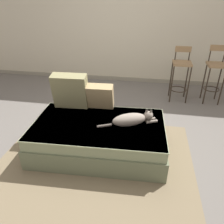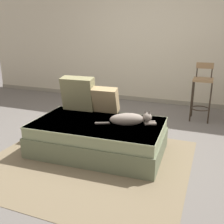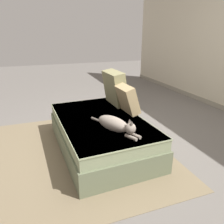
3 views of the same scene
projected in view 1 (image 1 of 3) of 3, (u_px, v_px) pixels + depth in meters
ground_plane at (105, 133)px, 3.20m from camera, size 16.00×16.00×0.00m
wall_back_panel at (126, 20)px, 4.52m from camera, size 8.00×0.10×2.60m
wall_baseboard_trim at (124, 79)px, 5.08m from camera, size 8.00×0.02×0.09m
area_rug at (94, 165)px, 2.60m from camera, size 2.33×2.08×0.01m
couch at (99, 137)px, 2.76m from camera, size 1.67×1.05×0.40m
throw_pillow_corner at (70, 91)px, 2.94m from camera, size 0.47×0.26×0.48m
throw_pillow_middle at (100, 96)px, 2.92m from camera, size 0.36×0.24×0.37m
cat at (132, 119)px, 2.60m from camera, size 0.71×0.35×0.19m
bar_stool_near_window at (181, 71)px, 3.96m from camera, size 0.32×0.32×0.97m
bar_stool_by_doorway at (215, 71)px, 3.86m from camera, size 0.32×0.32×1.02m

